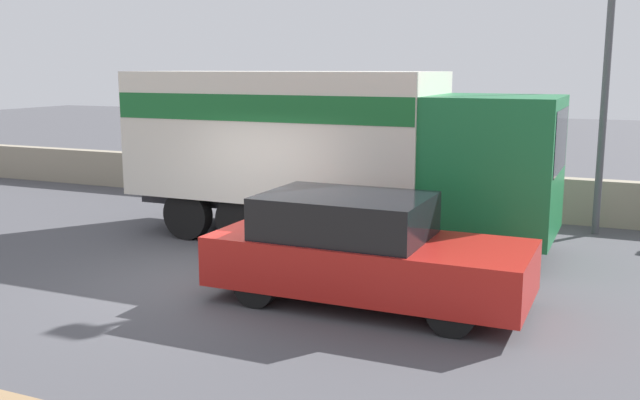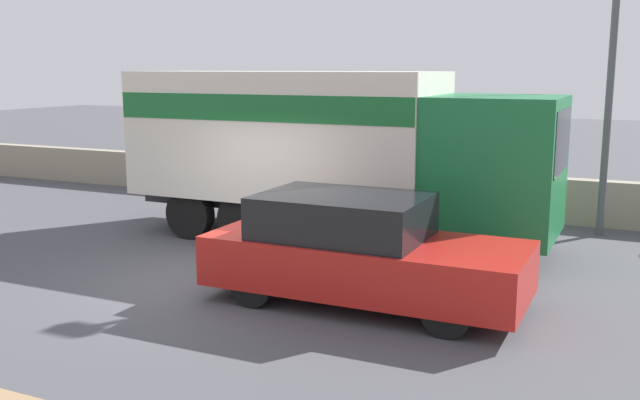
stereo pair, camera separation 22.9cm
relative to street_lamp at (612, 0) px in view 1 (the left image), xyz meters
name	(u,v)px [view 1 (the left image)]	position (x,y,z in m)	size (l,w,h in m)	color
ground_plane	(209,280)	(-5.32, -5.76, -4.50)	(80.00, 80.00, 0.00)	#47474C
stone_wall_backdrop	(359,186)	(-5.32, 0.84, -4.02)	(60.00, 0.35, 0.96)	gray
street_lamp	(612,0)	(0.00, 0.00, 0.00)	(0.56, 0.28, 7.87)	#4C4C51
box_truck	(326,141)	(-4.70, -2.63, -2.61)	(7.97, 2.40, 3.18)	#196B38
car_hatchback	(362,250)	(-2.78, -5.81, -3.75)	(4.39, 1.79, 1.51)	#B21E19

